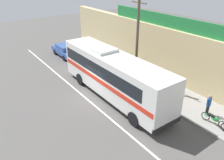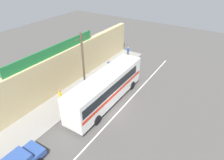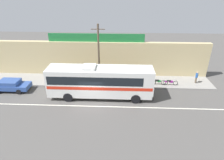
% 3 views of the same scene
% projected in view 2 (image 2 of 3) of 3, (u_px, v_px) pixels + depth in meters
% --- Properties ---
extents(ground_plane, '(70.00, 70.00, 0.00)m').
position_uv_depth(ground_plane, '(112.00, 110.00, 21.88)').
color(ground_plane, '#4F4C49').
extents(sidewalk_slab, '(30.00, 3.60, 0.14)m').
position_uv_depth(sidewalk_slab, '(75.00, 94.00, 24.21)').
color(sidewalk_slab, gray).
rests_on(sidewalk_slab, ground_plane).
extents(storefront_facade, '(30.00, 0.70, 4.80)m').
position_uv_depth(storefront_facade, '(59.00, 73.00, 23.98)').
color(storefront_facade, tan).
rests_on(storefront_facade, ground_plane).
extents(storefront_billboard, '(12.80, 0.12, 1.10)m').
position_uv_depth(storefront_billboard, '(55.00, 50.00, 22.32)').
color(storefront_billboard, '#1E7538').
rests_on(storefront_billboard, storefront_facade).
extents(road_center_stripe, '(30.00, 0.14, 0.01)m').
position_uv_depth(road_center_stripe, '(118.00, 112.00, 21.51)').
color(road_center_stripe, silver).
rests_on(road_center_stripe, ground_plane).
extents(intercity_bus, '(11.60, 2.63, 3.78)m').
position_uv_depth(intercity_bus, '(106.00, 87.00, 21.95)').
color(intercity_bus, silver).
rests_on(intercity_bus, ground_plane).
extents(utility_pole, '(1.60, 0.22, 7.62)m').
position_uv_depth(utility_pole, '(83.00, 65.00, 21.91)').
color(utility_pole, brown).
rests_on(utility_pole, sidewalk_slab).
extents(motorcycle_red, '(1.87, 0.56, 0.94)m').
position_uv_depth(motorcycle_red, '(116.00, 67.00, 29.31)').
color(motorcycle_red, black).
rests_on(motorcycle_red, sidewalk_slab).
extents(motorcycle_black, '(1.89, 0.56, 0.94)m').
position_uv_depth(motorcycle_black, '(122.00, 63.00, 30.34)').
color(motorcycle_black, black).
rests_on(motorcycle_black, sidewalk_slab).
extents(pedestrian_by_curb, '(0.30, 0.48, 1.59)m').
position_uv_depth(pedestrian_by_curb, '(109.00, 65.00, 28.70)').
color(pedestrian_by_curb, black).
rests_on(pedestrian_by_curb, sidewalk_slab).
extents(pedestrian_far_left, '(0.30, 0.48, 1.70)m').
position_uv_depth(pedestrian_far_left, '(60.00, 95.00, 22.22)').
color(pedestrian_far_left, black).
rests_on(pedestrian_far_left, sidewalk_slab).
extents(pedestrian_near_shop, '(0.30, 0.48, 1.59)m').
position_uv_depth(pedestrian_near_shop, '(128.00, 51.00, 32.96)').
color(pedestrian_near_shop, brown).
rests_on(pedestrian_near_shop, sidewalk_slab).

